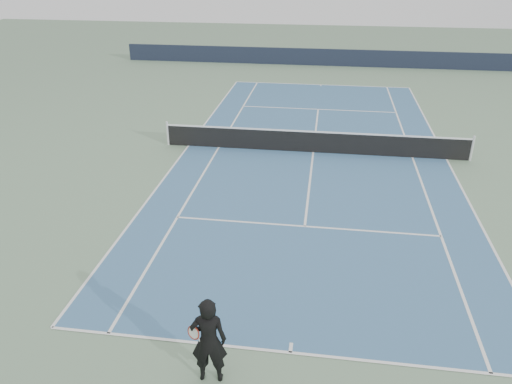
# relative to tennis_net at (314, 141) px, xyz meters

# --- Properties ---
(ground) EXTENTS (80.00, 80.00, 0.00)m
(ground) POSITION_rel_tennis_net_xyz_m (0.00, 0.00, -0.50)
(ground) COLOR slate
(court_surface) EXTENTS (10.97, 23.77, 0.01)m
(court_surface) POSITION_rel_tennis_net_xyz_m (0.00, 0.00, -0.50)
(court_surface) COLOR #3B648C
(court_surface) RESTS_ON ground
(tennis_net) EXTENTS (12.90, 0.10, 1.07)m
(tennis_net) POSITION_rel_tennis_net_xyz_m (0.00, 0.00, 0.00)
(tennis_net) COLOR silver
(tennis_net) RESTS_ON ground
(windscreen_far) EXTENTS (30.00, 0.25, 1.20)m
(windscreen_far) POSITION_rel_tennis_net_xyz_m (0.00, 17.88, 0.10)
(windscreen_far) COLOR black
(windscreen_far) RESTS_ON ground
(tennis_player) EXTENTS (0.85, 0.62, 1.96)m
(tennis_player) POSITION_rel_tennis_net_xyz_m (-1.54, -12.79, 0.47)
(tennis_player) COLOR black
(tennis_player) RESTS_ON ground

